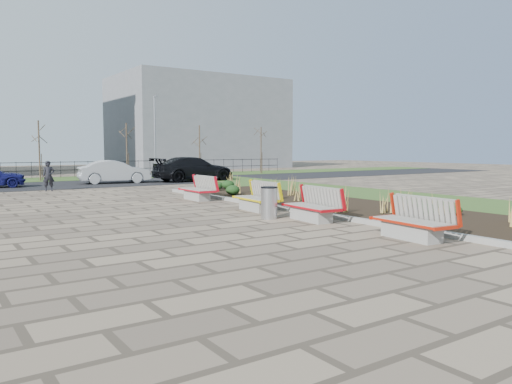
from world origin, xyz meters
TOP-DOWN VIEW (x-y plane):
  - ground at (0.00, 0.00)m, footprint 120.00×120.00m
  - planting_bed at (6.25, 5.00)m, footprint 4.50×18.00m
  - planting_curb at (3.92, 5.00)m, footprint 0.16×18.00m
  - grass_verge_near at (11.00, 5.00)m, footprint 5.00×38.00m
  - grass_verge_far at (0.00, 28.00)m, footprint 80.00×5.00m
  - road at (0.00, 22.00)m, footprint 80.00×7.00m
  - bench_a at (3.00, -1.44)m, footprint 1.08×2.17m
  - bench_b at (3.00, 2.26)m, footprint 1.09×2.17m
  - bench_c at (3.00, 5.25)m, footprint 1.11×2.18m
  - bench_d at (3.00, 9.69)m, footprint 0.96×2.12m
  - litter_bin at (2.24, 3.37)m, footprint 0.51×0.51m
  - pedestrian at (-1.23, 17.91)m, footprint 0.61×0.45m
  - car_silver at (3.44, 21.62)m, footprint 4.52×2.08m
  - car_black at (8.47, 20.68)m, footprint 5.54×2.26m
  - tree_c at (0.00, 26.50)m, footprint 1.40×1.40m
  - tree_d at (6.00, 26.50)m, footprint 1.40×1.40m
  - tree_e at (12.00, 26.50)m, footprint 1.40×1.40m
  - tree_f at (18.00, 26.50)m, footprint 1.40×1.40m
  - lamp_east at (8.00, 26.00)m, footprint 0.24×0.60m
  - railing_fence at (0.00, 29.50)m, footprint 44.00×0.10m
  - building_grey at (20.00, 42.00)m, footprint 18.00×12.00m

SIDE VIEW (x-z plane):
  - ground at x=0.00m, z-range 0.00..0.00m
  - road at x=0.00m, z-range 0.00..0.02m
  - grass_verge_near at x=11.00m, z-range 0.00..0.04m
  - grass_verge_far at x=0.00m, z-range 0.00..0.04m
  - planting_bed at x=6.25m, z-range 0.00..0.10m
  - planting_curb at x=3.92m, z-range 0.00..0.15m
  - litter_bin at x=2.24m, z-range 0.00..0.98m
  - bench_a at x=3.00m, z-range 0.00..1.00m
  - bench_b at x=3.00m, z-range 0.00..1.00m
  - bench_c at x=3.00m, z-range 0.00..1.00m
  - bench_d at x=3.00m, z-range 0.00..1.00m
  - railing_fence at x=0.00m, z-range 0.04..1.24m
  - car_silver at x=3.44m, z-range 0.02..1.46m
  - pedestrian at x=-1.23m, z-range 0.00..1.56m
  - car_black at x=8.47m, z-range 0.02..1.63m
  - tree_c at x=0.00m, z-range 0.04..4.04m
  - tree_d at x=6.00m, z-range 0.04..4.04m
  - tree_e at x=12.00m, z-range 0.04..4.04m
  - tree_f at x=18.00m, z-range 0.04..4.04m
  - lamp_east at x=8.00m, z-range 0.04..6.04m
  - building_grey at x=20.00m, z-range 0.00..10.00m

